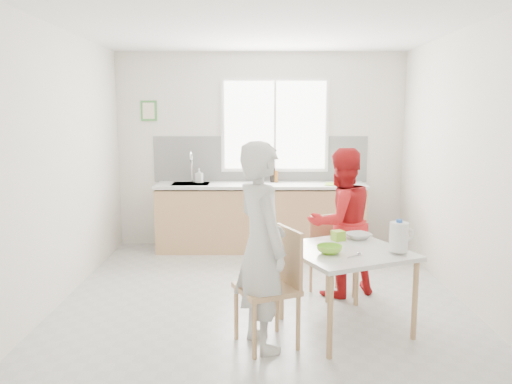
# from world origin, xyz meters

# --- Properties ---
(ground) EXTENTS (4.50, 4.50, 0.00)m
(ground) POSITION_xyz_m (0.00, 0.00, 0.00)
(ground) COLOR #B7B7B2
(ground) RESTS_ON ground
(room_shell) EXTENTS (4.50, 4.50, 4.50)m
(room_shell) POSITION_xyz_m (0.00, 0.00, 1.64)
(room_shell) COLOR silver
(room_shell) RESTS_ON ground
(window) EXTENTS (1.50, 0.06, 1.30)m
(window) POSITION_xyz_m (0.20, 2.23, 1.70)
(window) COLOR white
(window) RESTS_ON room_shell
(backsplash) EXTENTS (3.00, 0.02, 0.65)m
(backsplash) POSITION_xyz_m (0.00, 2.24, 1.23)
(backsplash) COLOR white
(backsplash) RESTS_ON room_shell
(picture_frame) EXTENTS (0.22, 0.03, 0.28)m
(picture_frame) POSITION_xyz_m (-1.55, 2.23, 1.90)
(picture_frame) COLOR #418D40
(picture_frame) RESTS_ON room_shell
(kitchen_counter) EXTENTS (2.84, 0.64, 1.37)m
(kitchen_counter) POSITION_xyz_m (-0.00, 1.95, 0.42)
(kitchen_counter) COLOR tan
(kitchen_counter) RESTS_ON ground
(dining_table) EXTENTS (1.23, 1.23, 0.72)m
(dining_table) POSITION_xyz_m (0.71, -0.63, 0.64)
(dining_table) COLOR silver
(dining_table) RESTS_ON ground
(chair_left) EXTENTS (0.58, 0.58, 0.95)m
(chair_left) POSITION_xyz_m (0.09, -0.91, 0.52)
(chair_left) COLOR tan
(chair_left) RESTS_ON ground
(chair_far) EXTENTS (0.50, 0.50, 0.81)m
(chair_far) POSITION_xyz_m (0.70, 0.25, 0.45)
(chair_far) COLOR tan
(chair_far) RESTS_ON ground
(person_white) EXTENTS (0.61, 0.71, 1.65)m
(person_white) POSITION_xyz_m (-0.02, -0.96, 0.83)
(person_white) COLOR silver
(person_white) RESTS_ON ground
(person_red) EXTENTS (0.91, 0.83, 1.52)m
(person_red) POSITION_xyz_m (0.81, 0.22, 0.76)
(person_red) COLOR red
(person_red) RESTS_ON ground
(bowl_green) EXTENTS (0.28, 0.28, 0.07)m
(bowl_green) POSITION_xyz_m (0.55, -0.76, 0.75)
(bowl_green) COLOR #81CC2F
(bowl_green) RESTS_ON dining_table
(bowl_white) EXTENTS (0.29, 0.29, 0.05)m
(bowl_white) POSITION_xyz_m (0.88, -0.28, 0.74)
(bowl_white) COLOR silver
(bowl_white) RESTS_ON dining_table
(milk_jug) EXTENTS (0.21, 0.15, 0.27)m
(milk_jug) POSITION_xyz_m (1.12, -0.76, 0.86)
(milk_jug) COLOR white
(milk_jug) RESTS_ON dining_table
(green_box) EXTENTS (0.13, 0.13, 0.09)m
(green_box) POSITION_xyz_m (0.69, -0.34, 0.76)
(green_box) COLOR #7CB72A
(green_box) RESTS_ON dining_table
(spoon) EXTENTS (0.12, 0.12, 0.01)m
(spoon) POSITION_xyz_m (0.73, -0.87, 0.73)
(spoon) COLOR #A5A5AA
(spoon) RESTS_ON dining_table
(cutting_board) EXTENTS (0.39, 0.32, 0.01)m
(cutting_board) POSITION_xyz_m (1.04, 1.84, 0.93)
(cutting_board) COLOR #8EC62D
(cutting_board) RESTS_ON kitchen_counter
(wine_bottle_a) EXTENTS (0.07, 0.07, 0.32)m
(wine_bottle_a) POSITION_xyz_m (-0.01, 2.11, 1.08)
(wine_bottle_a) COLOR black
(wine_bottle_a) RESTS_ON kitchen_counter
(wine_bottle_b) EXTENTS (0.07, 0.07, 0.30)m
(wine_bottle_b) POSITION_xyz_m (0.17, 2.09, 1.07)
(wine_bottle_b) COLOR black
(wine_bottle_b) RESTS_ON kitchen_counter
(jar_amber) EXTENTS (0.06, 0.06, 0.16)m
(jar_amber) POSITION_xyz_m (0.21, 2.08, 1.00)
(jar_amber) COLOR brown
(jar_amber) RESTS_ON kitchen_counter
(soap_bottle) EXTENTS (0.10, 0.11, 0.20)m
(soap_bottle) POSITION_xyz_m (-0.85, 2.06, 1.02)
(soap_bottle) COLOR #999999
(soap_bottle) RESTS_ON kitchen_counter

